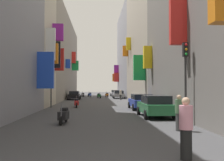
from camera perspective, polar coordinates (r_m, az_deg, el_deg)
ground_plane at (r=33.60m, az=-3.18°, el=-4.91°), size 140.00×140.00×0.00m
building_left_mid_a at (r=28.75m, az=-19.33°, el=7.65°), size 7.17×6.93×13.08m
building_left_mid_b at (r=48.08m, az=-12.86°, el=4.75°), size 7.28×32.77×14.39m
building_right_mid_a at (r=36.04m, az=9.80°, el=8.73°), size 7.27×17.71×16.78m
building_right_mid_b at (r=54.54m, az=5.19°, el=5.91°), size 7.37×20.16×18.03m
parked_car_black at (r=41.72m, az=-8.39°, el=-3.22°), size 1.91×4.39×1.37m
parked_car_grey at (r=45.00m, az=1.47°, el=-3.10°), size 1.96×4.02×1.39m
parked_car_green at (r=17.58m, az=9.63°, el=-5.55°), size 1.99×4.15×1.46m
parked_car_silver at (r=56.59m, az=0.69°, el=-2.77°), size 2.00×4.40×1.34m
parked_car_blue at (r=23.38m, az=6.49°, el=-4.61°), size 1.97×4.29×1.39m
scooter_orange at (r=50.95m, az=-1.16°, el=-3.21°), size 0.66×1.79×1.13m
scooter_black at (r=14.57m, az=-10.73°, el=-7.61°), size 0.52×1.89×1.13m
scooter_green at (r=46.44m, az=-2.90°, el=-3.38°), size 0.74×1.91×1.13m
scooter_red at (r=25.72m, az=-7.91°, el=-4.93°), size 0.54×1.89×1.13m
scooter_blue at (r=52.97m, az=-5.00°, el=-3.14°), size 0.71×1.86×1.13m
scooter_silver at (r=52.56m, az=-6.52°, el=-3.15°), size 0.70×1.77×1.13m
pedestrian_crossing at (r=7.55m, az=16.18°, el=-10.22°), size 0.54×0.54×1.75m
pedestrian_near_left at (r=12.32m, az=14.73°, el=-7.00°), size 0.53×0.53×1.67m
pedestrian_near_right at (r=41.08m, az=1.92°, el=-3.19°), size 0.51×0.51×1.58m
traffic_light_near_corner at (r=14.32m, az=16.06°, el=2.48°), size 0.26×0.34×4.42m
traffic_light_far_corner at (r=25.88m, az=-13.41°, el=0.31°), size 0.26×0.34×4.11m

